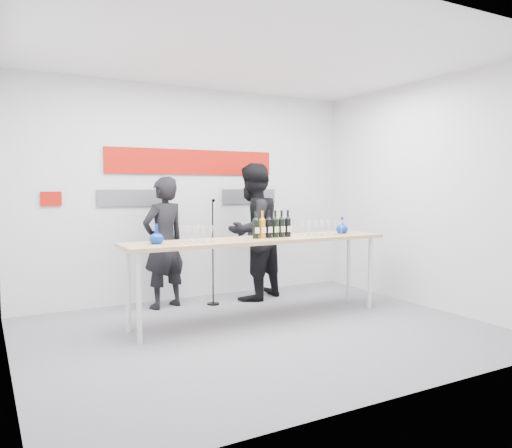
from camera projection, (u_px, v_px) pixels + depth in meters
name	position (u px, v px, depth m)	size (l,w,h in m)	color
ground	(262.00, 332.00, 5.51)	(5.00, 5.00, 0.00)	slate
back_wall	(193.00, 194.00, 7.14)	(5.00, 0.04, 3.00)	silver
signage	(190.00, 172.00, 7.07)	(3.38, 0.02, 0.79)	#B91007
tasting_table	(260.00, 244.00, 5.96)	(3.29, 0.67, 0.99)	tan
wine_bottles	(272.00, 224.00, 6.02)	(0.53, 0.08, 0.33)	black
decanter_left	(156.00, 234.00, 5.37)	(0.16, 0.16, 0.21)	#082FA0
decanter_right	(342.00, 225.00, 6.58)	(0.16, 0.16, 0.21)	#082FA0
glasses_left	(195.00, 234.00, 5.54)	(0.36, 0.23, 0.18)	silver
glasses_right	(321.00, 228.00, 6.37)	(0.56, 0.23, 0.18)	silver
presenter_left	(164.00, 243.00, 6.55)	(0.63, 0.41, 1.73)	black
presenter_right	(253.00, 232.00, 7.06)	(0.94, 0.73, 1.93)	black
mic_stand	(213.00, 273.00, 6.75)	(0.17, 0.17, 1.44)	black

